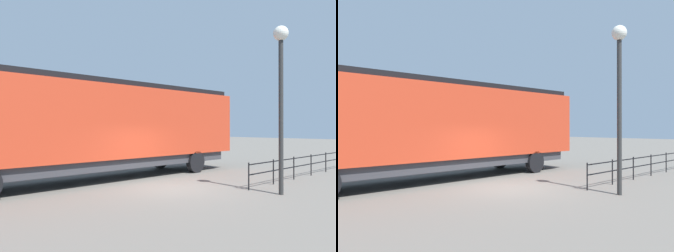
# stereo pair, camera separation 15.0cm
# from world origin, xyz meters

# --- Properties ---
(ground_plane) EXTENTS (120.00, 120.00, 0.00)m
(ground_plane) POSITION_xyz_m (0.00, 0.00, 0.00)
(ground_plane) COLOR #666059
(locomotive) EXTENTS (3.00, 15.47, 4.34)m
(locomotive) POSITION_xyz_m (-3.62, -0.50, 2.42)
(locomotive) COLOR red
(locomotive) RESTS_ON ground_plane
(lamp_post) EXTENTS (0.52, 0.52, 5.84)m
(lamp_post) POSITION_xyz_m (3.52, 1.87, 4.15)
(lamp_post) COLOR #2D2D2D
(lamp_post) RESTS_ON ground_plane
(platform_fence) EXTENTS (0.05, 10.97, 1.02)m
(platform_fence) POSITION_xyz_m (2.30, 7.22, 0.67)
(platform_fence) COLOR black
(platform_fence) RESTS_ON ground_plane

